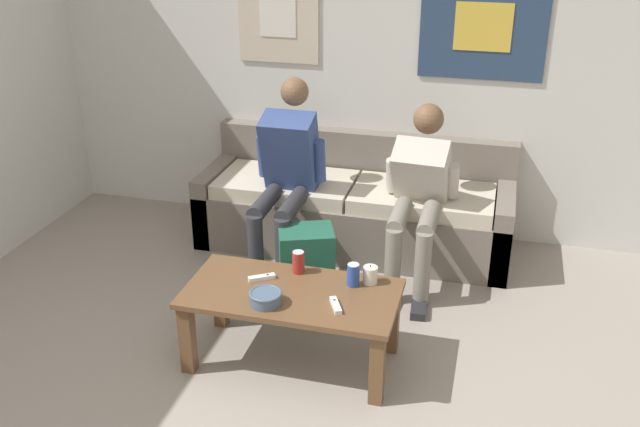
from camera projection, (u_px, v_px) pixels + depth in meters
The scene contains 12 objects.
wall_back at pixel (356, 54), 4.94m from camera, with size 10.00×0.07×2.55m.
couch at pixel (355, 209), 5.01m from camera, with size 2.15×0.73×0.75m.
coffee_table at pixel (292, 304), 3.72m from camera, with size 1.11×0.56×0.43m.
person_seated_adult at pixel (286, 171), 4.63m from camera, with size 0.47×0.89×1.21m.
person_seated_teen at pixel (419, 190), 4.47m from camera, with size 0.47×0.96×1.08m.
backpack at pixel (306, 265), 4.38m from camera, with size 0.40×0.37×0.45m.
ceramic_bowl at pixel (266, 297), 3.55m from camera, with size 0.17×0.17×0.07m.
pillar_candle at pixel (370, 275), 3.74m from camera, with size 0.08×0.08×0.11m.
drink_can_blue at pixel (353, 275), 3.71m from camera, with size 0.07×0.07×0.12m.
drink_can_red at pixel (298, 262), 3.84m from camera, with size 0.07×0.07×0.12m.
game_controller_near_left at pixel (336, 305), 3.53m from camera, with size 0.09×0.14×0.03m.
game_controller_near_right at pixel (262, 278), 3.79m from camera, with size 0.14×0.11×0.03m.
Camera 1 is at (1.02, -2.10, 2.33)m, focal length 40.00 mm.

